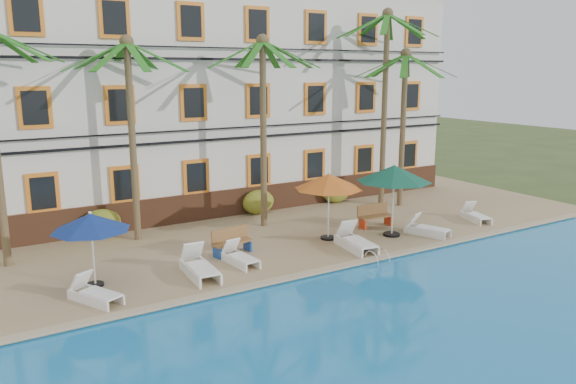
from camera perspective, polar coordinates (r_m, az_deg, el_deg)
ground at (r=19.22m, az=3.06°, el=-7.68°), size 100.00×100.00×0.00m
pool_deck at (r=23.28m, az=-3.89°, el=-3.79°), size 30.00×12.00×0.25m
swimming_pool at (r=14.44m, az=19.47°, el=-15.04°), size 26.00×12.00×0.20m
pool_coping at (r=18.43m, az=4.66°, el=-7.67°), size 30.00×0.35×0.06m
hotel_building at (r=26.92m, az=-9.02°, el=9.62°), size 25.40×6.44×10.22m
palm_b at (r=21.35m, az=-15.70°, el=8.04°), size 4.56×4.56×7.55m
palm_c at (r=22.50m, az=-2.55°, el=8.88°), size 4.56×4.56×7.68m
palm_d at (r=26.50m, az=9.85°, el=10.89°), size 4.56×4.56×9.03m
palm_e at (r=26.61m, az=11.68°, el=8.66°), size 4.56×4.56×7.28m
shrub_left at (r=22.73m, az=-18.43°, el=-3.03°), size 1.50×0.90×1.10m
shrub_mid at (r=25.04m, az=-3.03°, el=-1.02°), size 1.50×0.90×1.10m
shrub_right at (r=27.28m, az=4.92°, el=0.06°), size 1.50×0.90×1.10m
umbrella_blue at (r=17.37m, az=-19.42°, el=-2.94°), size 2.30×2.30×2.30m
umbrella_red at (r=21.01m, az=4.17°, el=1.04°), size 2.60×2.60×2.60m
umbrella_green at (r=21.72m, az=10.73°, el=1.82°), size 2.86×2.86×2.85m
lounger_a at (r=16.71m, az=-19.06°, el=-9.65°), size 1.29×1.79×0.80m
lounger_b at (r=17.86m, az=-9.01°, el=-7.48°), size 0.86×2.09×0.97m
lounger_c at (r=18.80m, az=-4.96°, el=-6.56°), size 0.74×1.69×0.78m
lounger_d at (r=20.36m, az=6.85°, el=-4.94°), size 0.99×2.11×0.96m
lounger_e at (r=22.61m, az=13.88°, el=-3.59°), size 1.17×1.83×0.81m
lounger_f at (r=25.27m, az=18.46°, el=-2.23°), size 1.03×1.73×0.77m
bench_left at (r=19.76m, az=-5.78°, el=-4.97°), size 1.56×0.71×0.93m
bench_right at (r=23.35m, az=8.78°, el=-2.34°), size 1.52×0.56×0.93m
pool_ladder at (r=19.39m, az=9.03°, el=-6.86°), size 0.54×0.74×0.74m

